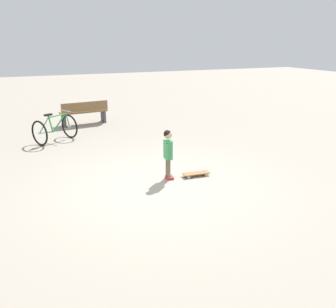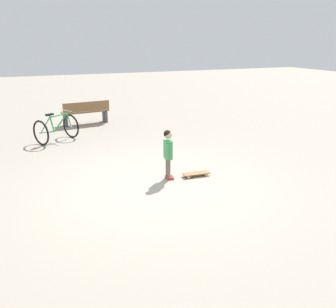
{
  "view_description": "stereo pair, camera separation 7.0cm",
  "coord_description": "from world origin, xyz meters",
  "px_view_note": "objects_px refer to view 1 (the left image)",
  "views": [
    {
      "loc": [
        -2.39,
        -6.13,
        2.8
      ],
      "look_at": [
        0.35,
        0.28,
        0.55
      ],
      "focal_mm": 37.91,
      "sensor_mm": 36.0,
      "label": 1
    },
    {
      "loc": [
        -2.33,
        -6.16,
        2.8
      ],
      "look_at": [
        0.35,
        0.28,
        0.55
      ],
      "focal_mm": 37.91,
      "sensor_mm": 36.0,
      "label": 2
    }
  ],
  "objects_px": {
    "child_person": "(168,149)",
    "street_bench": "(84,112)",
    "bicycle_near": "(55,129)",
    "skateboard": "(196,173)"
  },
  "relations": [
    {
      "from": "skateboard",
      "to": "child_person",
      "type": "bearing_deg",
      "value": 171.26
    },
    {
      "from": "child_person",
      "to": "street_bench",
      "type": "relative_size",
      "value": 0.65
    },
    {
      "from": "child_person",
      "to": "skateboard",
      "type": "distance_m",
      "value": 0.86
    },
    {
      "from": "skateboard",
      "to": "bicycle_near",
      "type": "relative_size",
      "value": 0.47
    },
    {
      "from": "street_bench",
      "to": "skateboard",
      "type": "bearing_deg",
      "value": -77.76
    },
    {
      "from": "child_person",
      "to": "street_bench",
      "type": "distance_m",
      "value": 5.85
    },
    {
      "from": "bicycle_near",
      "to": "street_bench",
      "type": "bearing_deg",
      "value": 58.18
    },
    {
      "from": "child_person",
      "to": "street_bench",
      "type": "xyz_separation_m",
      "value": [
        -0.66,
        5.81,
        -0.23
      ]
    },
    {
      "from": "child_person",
      "to": "bicycle_near",
      "type": "relative_size",
      "value": 0.83
    },
    {
      "from": "skateboard",
      "to": "street_bench",
      "type": "height_order",
      "value": "street_bench"
    }
  ]
}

